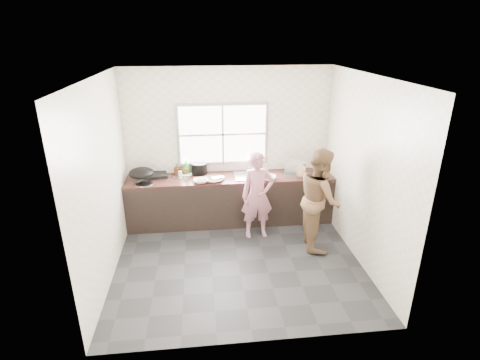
{
  "coord_description": "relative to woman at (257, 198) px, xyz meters",
  "views": [
    {
      "loc": [
        -0.5,
        -4.77,
        3.21
      ],
      "look_at": [
        0.1,
        0.65,
        1.05
      ],
      "focal_mm": 28.0,
      "sensor_mm": 36.0,
      "label": 1
    }
  ],
  "objects": [
    {
      "name": "wok",
      "position": [
        -1.9,
        0.55,
        0.32
      ],
      "size": [
        0.43,
        0.43,
        0.16
      ],
      "primitive_type": "ellipsoid",
      "rotation": [
        0.0,
        0.0,
        -0.01
      ],
      "color": "black",
      "rests_on": "burner"
    },
    {
      "name": "dish_rack",
      "position": [
        0.72,
        0.48,
        0.31
      ],
      "size": [
        0.4,
        0.32,
        0.27
      ],
      "primitive_type": "cube",
      "rotation": [
        0.0,
        0.0,
        -0.2
      ],
      "color": "silver",
      "rests_on": "countertop"
    },
    {
      "name": "cabinet",
      "position": [
        -0.4,
        0.55,
        -0.27
      ],
      "size": [
        3.6,
        0.62,
        0.82
      ],
      "primitive_type": "cube",
      "color": "black",
      "rests_on": "floor"
    },
    {
      "name": "ceiling",
      "position": [
        -0.4,
        -0.74,
        2.02
      ],
      "size": [
        3.6,
        3.2,
        0.01
      ],
      "primitive_type": "cube",
      "color": "silver",
      "rests_on": "wall_back"
    },
    {
      "name": "bottle_brown_short",
      "position": [
        -1.18,
        0.78,
        0.26
      ],
      "size": [
        0.16,
        0.16,
        0.17
      ],
      "primitive_type": "imported",
      "rotation": [
        0.0,
        0.0,
        0.27
      ],
      "color": "#473211",
      "rests_on": "countertop"
    },
    {
      "name": "floor",
      "position": [
        -0.4,
        -0.74,
        -0.69
      ],
      "size": [
        3.6,
        3.2,
        0.01
      ],
      "primitive_type": "cube",
      "color": "#262629",
      "rests_on": "ground"
    },
    {
      "name": "countertop",
      "position": [
        -0.4,
        0.55,
        0.16
      ],
      "size": [
        3.6,
        0.64,
        0.04
      ],
      "primitive_type": "cube",
      "color": "#321914",
      "rests_on": "cabinet"
    },
    {
      "name": "bottle_green",
      "position": [
        -1.16,
        0.78,
        0.32
      ],
      "size": [
        0.11,
        0.11,
        0.29
      ],
      "primitive_type": "imported",
      "rotation": [
        0.0,
        0.0,
        -0.01
      ],
      "color": "#50A134",
      "rests_on": "countertop"
    },
    {
      "name": "sink",
      "position": [
        -0.05,
        0.55,
        0.18
      ],
      "size": [
        0.55,
        0.45,
        0.02
      ],
      "primitive_type": "cube",
      "color": "silver",
      "rests_on": "countertop"
    },
    {
      "name": "window_frame",
      "position": [
        -0.5,
        0.85,
        0.87
      ],
      "size": [
        1.6,
        0.05,
        1.1
      ],
      "primitive_type": "cube",
      "color": "#9EA0A5",
      "rests_on": "wall_back"
    },
    {
      "name": "wall_right",
      "position": [
        1.41,
        -0.74,
        0.67
      ],
      "size": [
        0.01,
        3.2,
        2.7
      ],
      "primitive_type": "cube",
      "color": "beige",
      "rests_on": "ground"
    },
    {
      "name": "bowl_crabs",
      "position": [
        0.25,
        0.34,
        0.21
      ],
      "size": [
        0.21,
        0.21,
        0.06
      ],
      "primitive_type": "imported",
      "rotation": [
        0.0,
        0.0,
        -0.07
      ],
      "color": "white",
      "rests_on": "countertop"
    },
    {
      "name": "window_glazing",
      "position": [
        -0.5,
        0.83,
        0.87
      ],
      "size": [
        1.5,
        0.01,
        1.0
      ],
      "primitive_type": "cube",
      "color": "white",
      "rests_on": "window_frame"
    },
    {
      "name": "black_pot",
      "position": [
        -0.93,
        0.78,
        0.28
      ],
      "size": [
        0.3,
        0.3,
        0.2
      ],
      "primitive_type": "cylinder",
      "rotation": [
        0.0,
        0.0,
        0.08
      ],
      "color": "black",
      "rests_on": "countertop"
    },
    {
      "name": "glass_jar",
      "position": [
        -1.26,
        0.69,
        0.22
      ],
      "size": [
        0.07,
        0.07,
        0.09
      ],
      "primitive_type": "cylinder",
      "rotation": [
        0.0,
        0.0,
        0.12
      ],
      "color": "silver",
      "rests_on": "countertop"
    },
    {
      "name": "bowl_mince",
      "position": [
        -0.91,
        0.34,
        0.21
      ],
      "size": [
        0.29,
        0.29,
        0.06
      ],
      "primitive_type": "imported",
      "rotation": [
        0.0,
        0.0,
        0.27
      ],
      "color": "white",
      "rests_on": "countertop"
    },
    {
      "name": "woman",
      "position": [
        0.0,
        0.0,
        0.0
      ],
      "size": [
        0.52,
        0.35,
        1.36
      ],
      "primitive_type": "imported",
      "rotation": [
        0.0,
        0.0,
        0.05
      ],
      "color": "#C4768B",
      "rests_on": "floor"
    },
    {
      "name": "bottle_brown_tall",
      "position": [
        -1.32,
        0.78,
        0.27
      ],
      "size": [
        0.1,
        0.11,
        0.18
      ],
      "primitive_type": "imported",
      "rotation": [
        0.0,
        0.0,
        -0.42
      ],
      "color": "#502C14",
      "rests_on": "countertop"
    },
    {
      "name": "pot_lid_right",
      "position": [
        -1.26,
        0.65,
        0.18
      ],
      "size": [
        0.31,
        0.31,
        0.01
      ],
      "primitive_type": "cylinder",
      "rotation": [
        0.0,
        0.0,
        0.21
      ],
      "color": "silver",
      "rests_on": "countertop"
    },
    {
      "name": "burner",
      "position": [
        -1.68,
        0.73,
        0.2
      ],
      "size": [
        0.41,
        0.41,
        0.05
      ],
      "primitive_type": "cube",
      "rotation": [
        0.0,
        0.0,
        0.16
      ],
      "color": "black",
      "rests_on": "countertop"
    },
    {
      "name": "cleaver",
      "position": [
        -0.62,
        0.45,
        0.22
      ],
      "size": [
        0.24,
        0.17,
        0.01
      ],
      "primitive_type": "cube",
      "rotation": [
        0.0,
        0.0,
        0.37
      ],
      "color": "silver",
      "rests_on": "cutting_board"
    },
    {
      "name": "wall_back",
      "position": [
        -0.4,
        0.87,
        0.67
      ],
      "size": [
        3.6,
        0.01,
        2.7
      ],
      "primitive_type": "cube",
      "color": "silver",
      "rests_on": "ground"
    },
    {
      "name": "plate_food",
      "position": [
        -1.16,
        0.74,
        0.19
      ],
      "size": [
        0.27,
        0.27,
        0.02
      ],
      "primitive_type": "cylinder",
      "rotation": [
        0.0,
        0.0,
        0.43
      ],
      "color": "white",
      "rests_on": "countertop"
    },
    {
      "name": "wall_front",
      "position": [
        -0.4,
        -2.34,
        0.67
      ],
      "size": [
        3.6,
        0.01,
        2.7
      ],
      "primitive_type": "cube",
      "color": "beige",
      "rests_on": "ground"
    },
    {
      "name": "person_side",
      "position": [
        0.92,
        -0.39,
        0.12
      ],
      "size": [
        0.66,
        0.82,
        1.61
      ],
      "primitive_type": "imported",
      "rotation": [
        0.0,
        0.0,
        1.5
      ],
      "color": "brown",
      "rests_on": "floor"
    },
    {
      "name": "faucet",
      "position": [
        -0.05,
        0.75,
        0.33
      ],
      "size": [
        0.02,
        0.02,
        0.3
      ],
      "primitive_type": "cylinder",
      "color": "silver",
      "rests_on": "countertop"
    },
    {
      "name": "cutting_board",
      "position": [
        -0.69,
        0.43,
        0.2
      ],
      "size": [
        0.46,
        0.46,
        0.04
      ],
      "primitive_type": "cylinder",
      "rotation": [
        0.0,
        0.0,
        -0.33
      ],
      "color": "black",
      "rests_on": "countertop"
    },
    {
      "name": "wall_left",
      "position": [
        -2.2,
        -0.74,
        0.67
      ],
      "size": [
        0.01,
        3.2,
        2.7
      ],
      "primitive_type": "cube",
      "color": "beige",
      "rests_on": "ground"
    },
    {
      "name": "pot_lid_left",
      "position": [
        -1.85,
        0.37,
        0.18
      ],
      "size": [
        0.36,
        0.36,
        0.01
      ],
      "primitive_type": "cylinder",
      "rotation": [
        0.0,
        0.0,
        0.39
      ],
      "color": "silver",
      "rests_on": "countertop"
    },
    {
      "name": "bowl_held",
      "position": [
        -0.01,
        0.36,
        0.21
      ],
      "size": [
        0.26,
        0.26,
        0.07
      ],
      "primitive_type": "imported",
      "rotation": [
        0.0,
        0.0,
        -0.24
      ],
      "color": "white",
      "rests_on": "countertop"
    }
  ]
}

